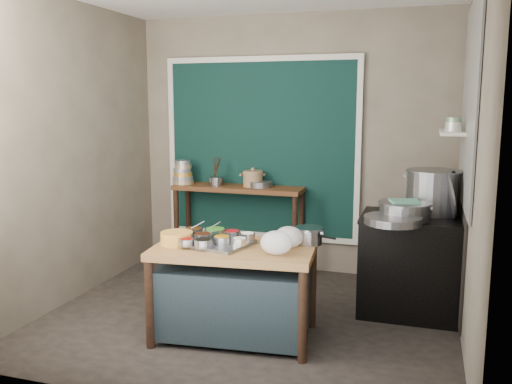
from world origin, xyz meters
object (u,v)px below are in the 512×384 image
(condiment_tray, at_px, (213,243))
(yellow_basin, at_px, (177,238))
(saucepan, at_px, (308,236))
(utensil_cup, at_px, (216,181))
(steamer, at_px, (404,211))
(prep_table, at_px, (234,292))
(back_counter, at_px, (238,228))
(stove_block, at_px, (413,266))
(ceramic_crock, at_px, (253,180))
(stock_pot, at_px, (433,192))

(condiment_tray, height_order, yellow_basin, yellow_basin)
(saucepan, relative_size, utensil_cup, 1.49)
(steamer, bearing_deg, prep_table, -146.73)
(back_counter, height_order, steamer, steamer)
(condiment_tray, bearing_deg, yellow_basin, -162.50)
(steamer, bearing_deg, condiment_tray, -150.63)
(stove_block, relative_size, yellow_basin, 3.50)
(prep_table, bearing_deg, ceramic_crock, 97.42)
(stove_block, bearing_deg, ceramic_crock, 156.62)
(stock_pot, relative_size, steamer, 1.10)
(utensil_cup, height_order, stock_pot, stock_pot)
(utensil_cup, relative_size, stock_pot, 0.33)
(condiment_tray, xyz_separation_m, utensil_cup, (-0.62, 1.65, 0.24))
(condiment_tray, relative_size, saucepan, 2.39)
(saucepan, xyz_separation_m, ceramic_crock, (-0.94, 1.47, 0.21))
(yellow_basin, xyz_separation_m, steamer, (1.70, 0.89, 0.15))
(prep_table, bearing_deg, back_counter, 102.64)
(utensil_cup, height_order, steamer, utensil_cup)
(prep_table, xyz_separation_m, stock_pot, (1.47, 1.15, 0.70))
(condiment_tray, xyz_separation_m, steamer, (1.43, 0.81, 0.19))
(stove_block, bearing_deg, back_counter, 158.98)
(back_counter, bearing_deg, stock_pot, -15.09)
(back_counter, relative_size, stock_pot, 2.90)
(stove_block, height_order, ceramic_crock, ceramic_crock)
(back_counter, xyz_separation_m, stove_block, (1.90, -0.73, -0.05))
(saucepan, bearing_deg, condiment_tray, -140.04)
(prep_table, bearing_deg, stock_pot, 32.33)
(condiment_tray, distance_m, utensil_cup, 1.78)
(back_counter, relative_size, steamer, 3.19)
(prep_table, xyz_separation_m, utensil_cup, (-0.81, 1.66, 0.62))
(stove_block, distance_m, steamer, 0.56)
(prep_table, height_order, back_counter, back_counter)
(stove_block, xyz_separation_m, utensil_cup, (-2.14, 0.69, 0.57))
(stock_pot, bearing_deg, saucepan, -136.27)
(stove_block, distance_m, saucepan, 1.14)
(stove_block, distance_m, utensil_cup, 2.32)
(condiment_tray, bearing_deg, stock_pot, 34.53)
(prep_table, bearing_deg, stove_block, 30.41)
(yellow_basin, bearing_deg, stock_pot, 32.45)
(steamer, bearing_deg, back_counter, 153.94)
(yellow_basin, relative_size, utensil_cup, 1.58)
(condiment_tray, distance_m, ceramic_crock, 1.75)
(condiment_tray, height_order, utensil_cup, utensil_cup)
(ceramic_crock, bearing_deg, utensil_cup, -170.78)
(back_counter, bearing_deg, yellow_basin, -86.52)
(ceramic_crock, bearing_deg, saucepan, -57.46)
(back_counter, xyz_separation_m, condiment_tray, (0.38, -1.69, 0.29))
(stock_pot, height_order, steamer, stock_pot)
(back_counter, height_order, yellow_basin, back_counter)
(condiment_tray, bearing_deg, back_counter, 102.64)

